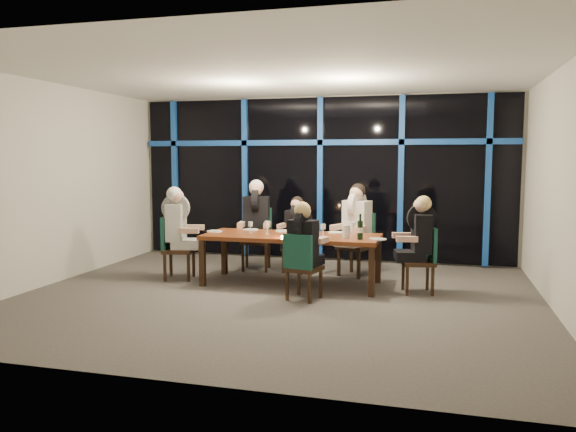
{
  "coord_description": "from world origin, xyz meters",
  "views": [
    {
      "loc": [
        2.07,
        -7.17,
        1.9
      ],
      "look_at": [
        0.0,
        0.6,
        1.05
      ],
      "focal_mm": 35.0,
      "sensor_mm": 36.0,
      "label": 1
    }
  ],
  "objects_px": {
    "chair_far_mid": "(298,243)",
    "diner_end_right": "(419,230)",
    "chair_far_left": "(257,235)",
    "diner_far_mid": "(296,223)",
    "water_pitcher": "(346,231)",
    "chair_far_right": "(358,240)",
    "chair_end_left": "(174,244)",
    "chair_near_mid": "(301,263)",
    "wine_bottle": "(360,230)",
    "diner_far_right": "(356,216)",
    "diner_end_left": "(178,219)",
    "dining_table": "(291,239)",
    "diner_near_mid": "(304,236)",
    "chair_end_right": "(424,256)",
    "diner_far_left": "(256,212)"
  },
  "relations": [
    {
      "from": "dining_table",
      "to": "chair_end_right",
      "type": "relative_size",
      "value": 2.79
    },
    {
      "from": "chair_end_right",
      "to": "chair_near_mid",
      "type": "relative_size",
      "value": 1.04
    },
    {
      "from": "diner_near_mid",
      "to": "diner_far_right",
      "type": "bearing_deg",
      "value": -91.13
    },
    {
      "from": "diner_end_left",
      "to": "diner_near_mid",
      "type": "bearing_deg",
      "value": -120.45
    },
    {
      "from": "diner_end_right",
      "to": "diner_near_mid",
      "type": "bearing_deg",
      "value": -75.11
    },
    {
      "from": "diner_end_left",
      "to": "chair_end_left",
      "type": "bearing_deg",
      "value": 90.0
    },
    {
      "from": "chair_near_mid",
      "to": "diner_far_right",
      "type": "relative_size",
      "value": 0.91
    },
    {
      "from": "diner_far_left",
      "to": "water_pitcher",
      "type": "height_order",
      "value": "diner_far_left"
    },
    {
      "from": "chair_far_right",
      "to": "wine_bottle",
      "type": "bearing_deg",
      "value": -56.81
    },
    {
      "from": "diner_end_right",
      "to": "chair_near_mid",
      "type": "bearing_deg",
      "value": -73.18
    },
    {
      "from": "chair_near_mid",
      "to": "water_pitcher",
      "type": "xyz_separation_m",
      "value": [
        0.47,
        0.76,
        0.34
      ]
    },
    {
      "from": "diner_far_mid",
      "to": "water_pitcher",
      "type": "distance_m",
      "value": 1.42
    },
    {
      "from": "chair_end_right",
      "to": "chair_end_left",
      "type": "bearing_deg",
      "value": -101.42
    },
    {
      "from": "wine_bottle",
      "to": "chair_near_mid",
      "type": "bearing_deg",
      "value": -135.35
    },
    {
      "from": "chair_far_left",
      "to": "chair_end_left",
      "type": "relative_size",
      "value": 1.05
    },
    {
      "from": "diner_end_left",
      "to": "diner_far_left",
      "type": "bearing_deg",
      "value": -55.2
    },
    {
      "from": "chair_far_right",
      "to": "diner_end_right",
      "type": "bearing_deg",
      "value": -21.53
    },
    {
      "from": "chair_near_mid",
      "to": "chair_far_right",
      "type": "bearing_deg",
      "value": -91.51
    },
    {
      "from": "chair_near_mid",
      "to": "wine_bottle",
      "type": "distance_m",
      "value": 1.03
    },
    {
      "from": "chair_far_mid",
      "to": "diner_far_mid",
      "type": "height_order",
      "value": "diner_far_mid"
    },
    {
      "from": "chair_far_left",
      "to": "diner_far_right",
      "type": "bearing_deg",
      "value": -13.6
    },
    {
      "from": "dining_table",
      "to": "diner_far_right",
      "type": "relative_size",
      "value": 2.65
    },
    {
      "from": "diner_end_left",
      "to": "chair_far_mid",
      "type": "bearing_deg",
      "value": -69.35
    },
    {
      "from": "chair_end_right",
      "to": "diner_end_left",
      "type": "distance_m",
      "value": 3.73
    },
    {
      "from": "chair_far_mid",
      "to": "diner_end_right",
      "type": "relative_size",
      "value": 0.94
    },
    {
      "from": "diner_far_left",
      "to": "diner_far_mid",
      "type": "bearing_deg",
      "value": -11.01
    },
    {
      "from": "chair_far_right",
      "to": "diner_end_left",
      "type": "height_order",
      "value": "diner_end_left"
    },
    {
      "from": "wine_bottle",
      "to": "dining_table",
      "type": "bearing_deg",
      "value": 168.65
    },
    {
      "from": "diner_far_mid",
      "to": "diner_end_left",
      "type": "relative_size",
      "value": 0.87
    },
    {
      "from": "chair_far_mid",
      "to": "diner_end_left",
      "type": "xyz_separation_m",
      "value": [
        -1.64,
        -1.06,
        0.46
      ]
    },
    {
      "from": "chair_far_left",
      "to": "wine_bottle",
      "type": "distance_m",
      "value": 2.28
    },
    {
      "from": "chair_far_mid",
      "to": "chair_far_left",
      "type": "bearing_deg",
      "value": -174.74
    },
    {
      "from": "chair_end_right",
      "to": "diner_end_left",
      "type": "height_order",
      "value": "diner_end_left"
    },
    {
      "from": "wine_bottle",
      "to": "diner_end_right",
      "type": "bearing_deg",
      "value": 11.34
    },
    {
      "from": "chair_far_mid",
      "to": "diner_end_left",
      "type": "height_order",
      "value": "diner_end_left"
    },
    {
      "from": "diner_far_mid",
      "to": "diner_near_mid",
      "type": "bearing_deg",
      "value": -64.87
    },
    {
      "from": "dining_table",
      "to": "diner_end_right",
      "type": "xyz_separation_m",
      "value": [
        1.84,
        -0.05,
        0.21
      ]
    },
    {
      "from": "dining_table",
      "to": "diner_far_left",
      "type": "xyz_separation_m",
      "value": [
        -0.85,
        0.91,
        0.31
      ]
    },
    {
      "from": "chair_far_left",
      "to": "diner_near_mid",
      "type": "xyz_separation_m",
      "value": [
        1.25,
        -1.8,
        0.28
      ]
    },
    {
      "from": "chair_end_right",
      "to": "wine_bottle",
      "type": "height_order",
      "value": "wine_bottle"
    },
    {
      "from": "diner_end_left",
      "to": "diner_end_right",
      "type": "height_order",
      "value": "diner_end_left"
    },
    {
      "from": "chair_end_left",
      "to": "diner_end_left",
      "type": "xyz_separation_m",
      "value": [
        0.08,
        0.02,
        0.39
      ]
    },
    {
      "from": "chair_far_left",
      "to": "chair_far_right",
      "type": "relative_size",
      "value": 1.03
    },
    {
      "from": "chair_far_mid",
      "to": "diner_end_right",
      "type": "xyz_separation_m",
      "value": [
        1.99,
        -1.01,
        0.41
      ]
    },
    {
      "from": "dining_table",
      "to": "chair_end_left",
      "type": "distance_m",
      "value": 1.87
    },
    {
      "from": "chair_near_mid",
      "to": "diner_end_left",
      "type": "height_order",
      "value": "diner_end_left"
    },
    {
      "from": "dining_table",
      "to": "water_pitcher",
      "type": "distance_m",
      "value": 0.86
    },
    {
      "from": "diner_far_left",
      "to": "water_pitcher",
      "type": "distance_m",
      "value": 1.98
    },
    {
      "from": "chair_far_left",
      "to": "chair_end_left",
      "type": "distance_m",
      "value": 1.49
    },
    {
      "from": "diner_far_right",
      "to": "diner_end_right",
      "type": "xyz_separation_m",
      "value": [
        1.01,
        -0.93,
        -0.07
      ]
    }
  ]
}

